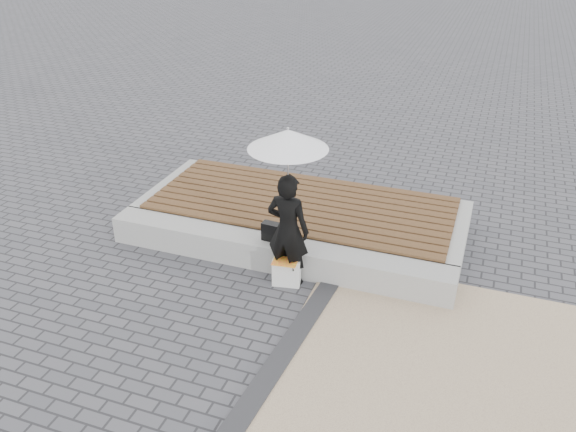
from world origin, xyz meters
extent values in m
plane|color=#47474C|center=(0.00, 0.00, 0.00)|extent=(80.00, 80.00, 0.00)
cube|color=#2B2B2E|center=(0.75, -0.50, 0.02)|extent=(0.61, 5.20, 0.04)
cube|color=#999994|center=(0.00, 1.60, 0.20)|extent=(5.00, 0.45, 0.40)
cube|color=#9A9B95|center=(0.00, 2.80, 0.20)|extent=(5.00, 2.00, 0.40)
imported|color=black|center=(0.31, 1.30, 0.79)|extent=(0.60, 0.42, 1.58)
cylinder|color=#AAA9AE|center=(0.31, 1.30, 1.43)|extent=(0.02, 0.02, 0.99)
cone|color=white|center=(0.31, 1.30, 2.04)|extent=(0.99, 0.99, 0.24)
sphere|color=#AAA9AE|center=(0.31, 1.30, 2.18)|extent=(0.03, 0.03, 0.03)
cube|color=black|center=(0.01, 1.61, 0.53)|extent=(0.39, 0.16, 0.27)
cube|color=silver|center=(0.32, 1.21, 0.19)|extent=(0.39, 0.22, 0.39)
cube|color=#F92532|center=(0.32, 1.16, 0.39)|extent=(0.35, 0.28, 0.01)
camera|label=1|loc=(2.61, -5.01, 4.59)|focal=37.12mm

